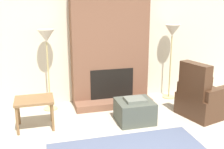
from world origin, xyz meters
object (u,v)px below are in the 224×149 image
armchair (204,100)px  floor_lamp_left (46,42)px  side_table (34,103)px  floor_lamp_right (172,36)px  ottoman (135,111)px

armchair → floor_lamp_left: 3.19m
armchair → side_table: bearing=68.8°
floor_lamp_left → floor_lamp_right: 2.62m
side_table → floor_lamp_right: floor_lamp_right is taller
ottoman → floor_lamp_right: size_ratio=0.40×
armchair → floor_lamp_right: size_ratio=0.68×
floor_lamp_right → floor_lamp_left: bearing=-180.0°
armchair → floor_lamp_right: floor_lamp_right is taller
ottoman → floor_lamp_left: size_ratio=0.40×
armchair → floor_lamp_left: size_ratio=0.69×
floor_lamp_left → side_table: bearing=-110.1°
ottoman → side_table: 1.77m
armchair → side_table: armchair is taller
floor_lamp_left → floor_lamp_right: floor_lamp_right is taller
floor_lamp_right → armchair: bearing=-79.9°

